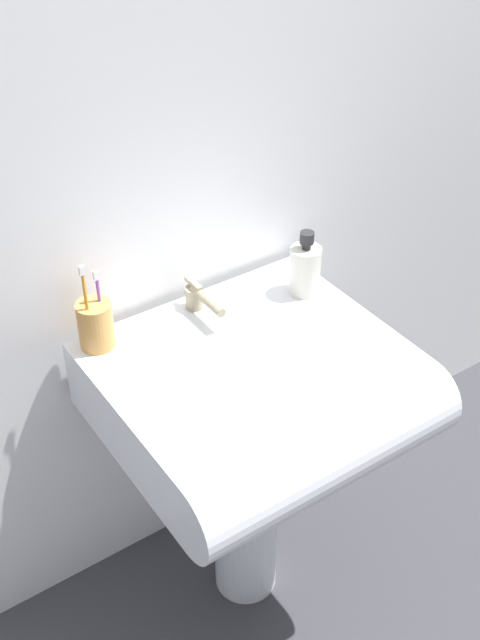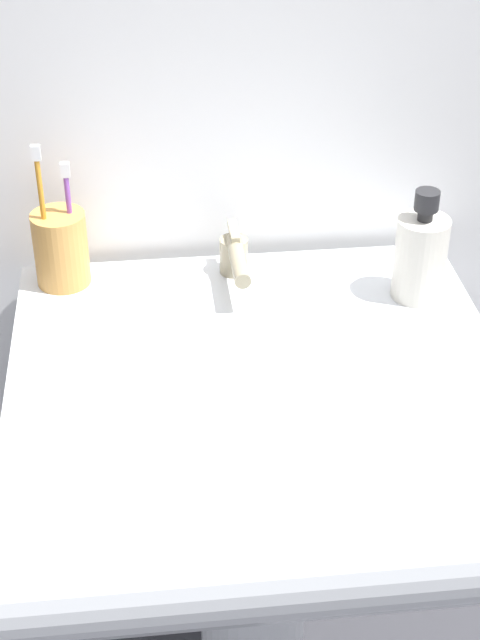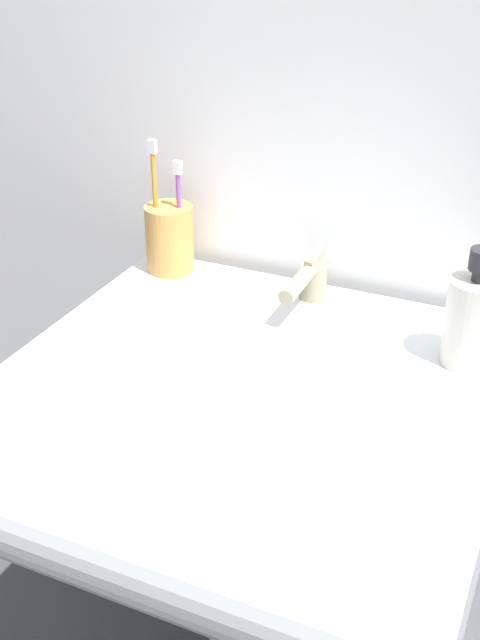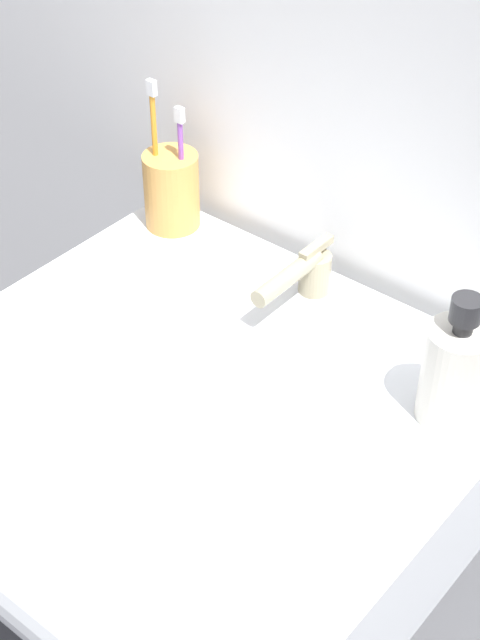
% 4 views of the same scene
% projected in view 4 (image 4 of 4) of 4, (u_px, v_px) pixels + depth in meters
% --- Properties ---
extents(sink_pedestal, '(0.16, 0.16, 0.60)m').
position_uv_depth(sink_pedestal, '(220.00, 619.00, 1.38)').
color(sink_pedestal, white).
rests_on(sink_pedestal, ground).
extents(sink_basin, '(0.61, 0.57, 0.16)m').
position_uv_depth(sink_basin, '(180.00, 457.00, 1.11)').
color(sink_basin, white).
rests_on(sink_basin, sink_pedestal).
extents(faucet, '(0.04, 0.14, 0.07)m').
position_uv_depth(faucet, '(305.00, 273.00, 1.18)').
color(faucet, tan).
rests_on(faucet, sink_basin).
extents(toothbrush_cup, '(0.07, 0.07, 0.21)m').
position_uv_depth(toothbrush_cup, '(171.00, 189.00, 1.29)').
color(toothbrush_cup, '#D19347').
rests_on(toothbrush_cup, sink_basin).
extents(soap_bottle, '(0.07, 0.07, 0.16)m').
position_uv_depth(soap_bottle, '(455.00, 372.00, 1.00)').
color(soap_bottle, silver).
rests_on(soap_bottle, sink_basin).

